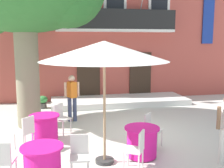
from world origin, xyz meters
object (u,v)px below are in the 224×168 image
cafe_chair_middle_0 (137,148)px  cafe_chair_near_tree_1 (61,116)px  cafe_table_middle (142,142)px  cafe_chair_middle_1 (151,128)px  ground_planter_left (43,101)px  cafe_table_near_tree (45,127)px  cafe_chair_front_0 (80,154)px  cafe_chair_near_tree_0 (26,130)px  pedestrian_mid_plaza (72,95)px  cafe_table_front (43,163)px  cafe_umbrella (104,52)px  cafe_chair_front_1 (3,159)px

cafe_chair_middle_0 → cafe_chair_near_tree_1: bearing=118.3°
cafe_table_middle → cafe_chair_middle_1: bearing=52.8°
cafe_chair_middle_0 → ground_planter_left: bearing=109.6°
cafe_table_near_tree → cafe_chair_middle_0: size_ratio=0.95×
cafe_chair_middle_0 → cafe_chair_front_0: 1.26m
cafe_chair_near_tree_0 → cafe_chair_middle_1: (3.29, -0.45, 0.00)m
cafe_table_middle → pedestrian_mid_plaza: bearing=113.1°
cafe_chair_near_tree_0 → ground_planter_left: cafe_chair_near_tree_0 is taller
cafe_chair_middle_1 → pedestrian_mid_plaza: 3.47m
cafe_chair_middle_0 → cafe_chair_front_0: size_ratio=1.00×
cafe_table_middle → cafe_chair_middle_1: 0.77m
cafe_chair_middle_0 → cafe_table_front: cafe_chair_middle_0 is taller
cafe_table_front → pedestrian_mid_plaza: 4.33m
cafe_table_near_tree → cafe_chair_near_tree_0: (-0.46, -0.60, 0.14)m
cafe_table_middle → cafe_table_front: 2.46m
cafe_chair_near_tree_1 → ground_planter_left: 3.51m
cafe_chair_near_tree_0 → cafe_table_front: cafe_chair_near_tree_0 is taller
cafe_chair_middle_0 → ground_planter_left: size_ratio=1.69×
cafe_umbrella → cafe_chair_middle_1: bearing=27.0°
cafe_table_near_tree → ground_planter_left: size_ratio=1.61×
cafe_umbrella → pedestrian_mid_plaza: (-0.52, 3.58, -1.67)m
cafe_chair_middle_0 → pedestrian_mid_plaza: pedestrian_mid_plaza is taller
cafe_chair_near_tree_0 → cafe_table_middle: size_ratio=1.05×
cafe_chair_near_tree_1 → cafe_chair_front_1: size_ratio=1.00×
cafe_table_near_tree → cafe_chair_front_0: 2.52m
cafe_umbrella → cafe_chair_middle_0: bearing=-42.1°
cafe_chair_near_tree_1 → cafe_table_middle: size_ratio=1.05×
cafe_chair_front_1 → pedestrian_mid_plaza: (1.62, 4.16, 0.41)m
cafe_chair_middle_1 → cafe_chair_front_1: same height
cafe_chair_front_1 → cafe_umbrella: size_ratio=0.31×
cafe_table_near_tree → cafe_chair_middle_0: (2.04, -2.33, 0.14)m
cafe_table_near_tree → cafe_chair_middle_1: (2.84, -1.05, 0.14)m
cafe_chair_near_tree_1 → pedestrian_mid_plaza: (0.43, 1.22, 0.41)m
cafe_table_near_tree → cafe_chair_front_1: size_ratio=0.95×
cafe_umbrella → ground_planter_left: size_ratio=5.40×
cafe_table_middle → cafe_chair_front_0: cafe_chair_front_0 is taller
cafe_umbrella → ground_planter_left: cafe_umbrella is taller
cafe_table_near_tree → cafe_chair_middle_1: cafe_chair_middle_1 is taller
cafe_chair_middle_0 → cafe_chair_middle_1: (0.79, 1.27, 0.00)m
cafe_table_middle → pedestrian_mid_plaza: 3.80m
cafe_chair_middle_1 → pedestrian_mid_plaza: size_ratio=0.55×
cafe_chair_front_0 → pedestrian_mid_plaza: size_ratio=0.55×
cafe_chair_near_tree_0 → ground_planter_left: (0.24, 4.61, -0.23)m
cafe_chair_front_1 → cafe_table_near_tree: bearing=73.0°
cafe_chair_front_0 → pedestrian_mid_plaza: 4.21m
cafe_chair_front_1 → cafe_chair_near_tree_0: bearing=81.5°
cafe_chair_middle_1 → cafe_chair_middle_0: bearing=-121.9°
cafe_chair_near_tree_0 → ground_planter_left: size_ratio=1.69×
cafe_chair_front_0 → cafe_umbrella: bearing=43.8°
cafe_table_middle → cafe_chair_middle_0: size_ratio=0.95×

